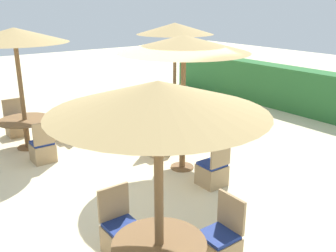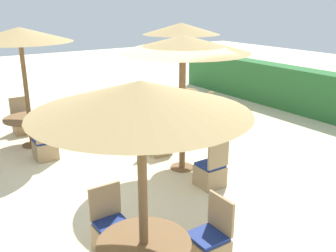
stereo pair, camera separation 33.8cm
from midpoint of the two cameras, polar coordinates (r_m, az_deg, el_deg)
name	(u,v)px [view 2 (the right image)]	position (r m, az deg, el deg)	size (l,w,h in m)	color
ground_plane	(143,174)	(7.58, -2.51, -7.28)	(40.00, 40.00, 0.00)	beige
hedge_row	(335,98)	(11.80, 24.92, 3.84)	(13.00, 0.70, 1.35)	#2D6B33
parasol_front_right	(140,98)	(3.65, -1.57, 4.22)	(2.21, 2.21, 2.56)	brown
patio_chair_front_right_north	(208,247)	(5.13, 8.11, -17.80)	(0.46, 0.46, 0.93)	tan
patio_chair_front_right_west	(112,234)	(5.34, -6.61, -16.13)	(0.46, 0.46, 0.93)	tan
parasol_front_left	(20,35)	(8.99, -20.67, 12.80)	(2.31, 2.31, 2.77)	brown
round_table_front_left	(30,123)	(9.36, -19.31, 0.48)	(1.19, 1.19, 0.70)	brown
patio_chair_front_left_east	(46,148)	(8.53, -17.09, -3.21)	(0.46, 0.46, 0.93)	tan
patio_chair_front_left_north	(76,127)	(9.77, -12.85, -0.12)	(0.46, 0.46, 0.93)	tan
patio_chair_front_left_west	(23,123)	(10.46, -20.43, 0.39)	(0.46, 0.46, 0.93)	tan
parasol_back_left	(181,29)	(11.01, 2.93, 14.51)	(2.22, 2.22, 2.73)	brown
round_table_back_left	(180,96)	(11.31, 2.77, 4.54)	(1.04, 1.04, 0.76)	brown
patio_chair_back_left_east	(202,114)	(10.69, 6.03, 1.83)	(0.46, 0.46, 0.93)	tan
patio_chair_back_left_south	(152,112)	(10.80, -1.50, 2.09)	(0.46, 0.46, 0.93)	tan
parasol_center	(184,45)	(7.16, 3.77, 12.27)	(2.53, 2.53, 2.70)	brown
round_table_center	(182,143)	(7.63, 3.46, -2.69)	(0.93, 0.93, 0.73)	brown
patio_chair_center_east	(211,173)	(7.06, 7.87, -7.14)	(0.46, 0.46, 0.93)	tan
patio_chair_center_west	(158,143)	(8.45, -0.37, -2.57)	(0.46, 0.46, 0.93)	tan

